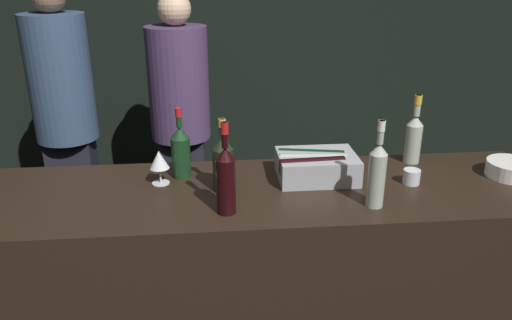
% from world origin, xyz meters
% --- Properties ---
extents(wall_back_chalkboard, '(6.40, 0.06, 2.80)m').
position_xyz_m(wall_back_chalkboard, '(0.00, 2.53, 1.40)').
color(wall_back_chalkboard, black).
rests_on(wall_back_chalkboard, ground_plane).
extents(bar_counter, '(2.57, 0.68, 1.02)m').
position_xyz_m(bar_counter, '(0.00, 0.34, 0.51)').
color(bar_counter, black).
rests_on(bar_counter, ground_plane).
extents(ice_bin_with_bottles, '(0.34, 0.25, 0.12)m').
position_xyz_m(ice_bin_with_bottles, '(0.27, 0.43, 1.08)').
color(ice_bin_with_bottles, '#9EA0A5').
rests_on(ice_bin_with_bottles, bar_counter).
extents(bowl_white, '(0.22, 0.22, 0.07)m').
position_xyz_m(bowl_white, '(1.15, 0.37, 1.05)').
color(bowl_white, white).
rests_on(bowl_white, bar_counter).
extents(wine_glass, '(0.08, 0.08, 0.15)m').
position_xyz_m(wine_glass, '(-0.41, 0.44, 1.12)').
color(wine_glass, silver).
rests_on(wine_glass, bar_counter).
extents(candle_votive, '(0.07, 0.07, 0.06)m').
position_xyz_m(candle_votive, '(0.67, 0.34, 1.05)').
color(candle_votive, silver).
rests_on(candle_votive, bar_counter).
extents(rose_wine_bottle, '(0.08, 0.08, 0.33)m').
position_xyz_m(rose_wine_bottle, '(0.77, 0.58, 1.15)').
color(rose_wine_bottle, '#9EA899').
rests_on(rose_wine_bottle, bar_counter).
extents(red_wine_bottle_tall, '(0.07, 0.07, 0.36)m').
position_xyz_m(red_wine_bottle_tall, '(-0.13, 0.15, 1.16)').
color(red_wine_bottle_tall, black).
rests_on(red_wine_bottle_tall, bar_counter).
extents(red_wine_bottle_burgundy, '(0.08, 0.08, 0.32)m').
position_xyz_m(red_wine_bottle_burgundy, '(-0.32, 0.51, 1.14)').
color(red_wine_bottle_burgundy, '#143319').
rests_on(red_wine_bottle_burgundy, bar_counter).
extents(white_wine_bottle, '(0.07, 0.07, 0.35)m').
position_xyz_m(white_wine_bottle, '(0.44, 0.15, 1.16)').
color(white_wine_bottle, '#9EA899').
rests_on(white_wine_bottle, bar_counter).
extents(champagne_bottle, '(0.09, 0.09, 0.31)m').
position_xyz_m(champagne_bottle, '(-0.14, 0.35, 1.14)').
color(champagne_bottle, black).
rests_on(champagne_bottle, bar_counter).
extents(person_in_hoodie, '(0.38, 0.38, 1.84)m').
position_xyz_m(person_in_hoodie, '(-1.10, 1.57, 1.03)').
color(person_in_hoodie, black).
rests_on(person_in_hoodie, ground_plane).
extents(person_blond_tee, '(0.40, 0.40, 1.75)m').
position_xyz_m(person_blond_tee, '(-0.39, 1.69, 0.97)').
color(person_blond_tee, black).
rests_on(person_blond_tee, ground_plane).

